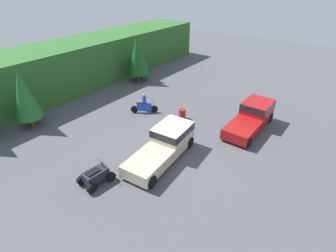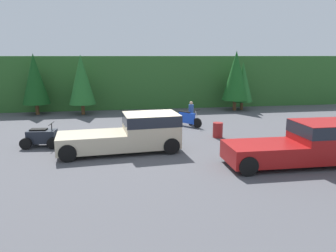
{
  "view_description": "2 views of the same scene",
  "coord_description": "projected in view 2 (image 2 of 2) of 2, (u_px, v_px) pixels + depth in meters",
  "views": [
    {
      "loc": [
        -12.8,
        -8.87,
        10.95
      ],
      "look_at": [
        0.86,
        1.32,
        0.95
      ],
      "focal_mm": 28.0,
      "sensor_mm": 36.0,
      "label": 1
    },
    {
      "loc": [
        -1.96,
        -15.85,
        4.71
      ],
      "look_at": [
        0.86,
        1.32,
        0.95
      ],
      "focal_mm": 35.0,
      "sensor_mm": 36.0,
      "label": 2
    }
  ],
  "objects": [
    {
      "name": "steel_barrel",
      "position": [
        218.0,
        130.0,
        19.12
      ],
      "size": [
        0.58,
        0.58,
        0.88
      ],
      "color": "maroon",
      "rests_on": "ground_plane"
    },
    {
      "name": "tree_left",
      "position": [
        35.0,
        79.0,
        26.02
      ],
      "size": [
        2.15,
        2.15,
        4.89
      ],
      "color": "brown",
      "rests_on": "ground_plane"
    },
    {
      "name": "ground_plane",
      "position": [
        155.0,
        150.0,
        16.59
      ],
      "size": [
        80.0,
        80.0,
        0.0
      ],
      "primitive_type": "plane",
      "color": "#4C4C51"
    },
    {
      "name": "dirt_bike",
      "position": [
        187.0,
        119.0,
        22.18
      ],
      "size": [
        1.61,
        1.96,
        1.19
      ],
      "rotation": [
        0.0,
        0.0,
        -0.89
      ],
      "color": "black",
      "rests_on": "ground_plane"
    },
    {
      "name": "pickup_truck_red",
      "position": [
        306.0,
        143.0,
        14.27
      ],
      "size": [
        5.76,
        2.22,
        1.88
      ],
      "rotation": [
        0.0,
        0.0,
        -0.01
      ],
      "color": "maroon",
      "rests_on": "ground_plane"
    },
    {
      "name": "hillside_backdrop",
      "position": [
        135.0,
        81.0,
        31.53
      ],
      "size": [
        44.0,
        6.0,
        4.65
      ],
      "color": "#2D6028",
      "rests_on": "ground_plane"
    },
    {
      "name": "tree_mid_left",
      "position": [
        81.0,
        80.0,
        26.07
      ],
      "size": [
        2.11,
        2.11,
        4.8
      ],
      "color": "brown",
      "rests_on": "ground_plane"
    },
    {
      "name": "tree_mid_right",
      "position": [
        236.0,
        76.0,
        28.04
      ],
      "size": [
        2.25,
        2.25,
        5.12
      ],
      "color": "brown",
      "rests_on": "ground_plane"
    },
    {
      "name": "rider_person",
      "position": [
        191.0,
        112.0,
        22.43
      ],
      "size": [
        0.48,
        0.48,
        1.65
      ],
      "rotation": [
        0.0,
        0.0,
        -0.89
      ],
      "color": "black",
      "rests_on": "ground_plane"
    },
    {
      "name": "quad_atv",
      "position": [
        42.0,
        137.0,
        17.22
      ],
      "size": [
        2.07,
        1.45,
        1.24
      ],
      "rotation": [
        0.0,
        0.0,
        -0.1
      ],
      "color": "black",
      "rests_on": "ground_plane"
    },
    {
      "name": "pickup_truck_second",
      "position": [
        133.0,
        132.0,
        16.25
      ],
      "size": [
        6.06,
        2.66,
        1.88
      ],
      "rotation": [
        0.0,
        0.0,
        0.09
      ],
      "color": "beige",
      "rests_on": "ground_plane"
    },
    {
      "name": "tree_right",
      "position": [
        243.0,
        82.0,
        28.49
      ],
      "size": [
        1.83,
        1.83,
        4.15
      ],
      "color": "brown",
      "rests_on": "ground_plane"
    }
  ]
}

